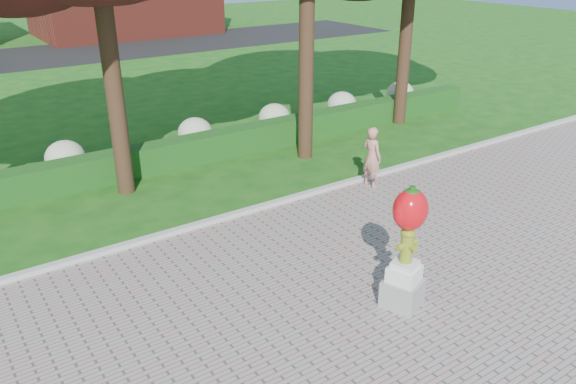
% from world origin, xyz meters
% --- Properties ---
extents(ground, '(100.00, 100.00, 0.00)m').
position_xyz_m(ground, '(0.00, 0.00, 0.00)').
color(ground, '#144A12').
rests_on(ground, ground).
extents(walkway, '(40.00, 14.00, 0.04)m').
position_xyz_m(walkway, '(0.00, -4.00, 0.02)').
color(walkway, gray).
rests_on(walkway, ground).
extents(curb, '(40.00, 0.18, 0.15)m').
position_xyz_m(curb, '(0.00, 3.00, 0.07)').
color(curb, '#ADADA5').
rests_on(curb, ground).
extents(lawn_hedge, '(24.00, 0.70, 0.80)m').
position_xyz_m(lawn_hedge, '(0.00, 7.00, 0.40)').
color(lawn_hedge, '#144012').
rests_on(lawn_hedge, ground).
extents(hydrangea_row, '(20.10, 1.10, 0.99)m').
position_xyz_m(hydrangea_row, '(0.57, 8.00, 0.55)').
color(hydrangea_row, '#99A37C').
rests_on(hydrangea_row, ground).
extents(street, '(50.00, 8.00, 0.02)m').
position_xyz_m(street, '(0.00, 28.00, 0.01)').
color(street, black).
rests_on(street, ground).
extents(hydrant_sculpture, '(0.82, 0.82, 2.34)m').
position_xyz_m(hydrant_sculpture, '(0.34, -1.85, 1.28)').
color(hydrant_sculpture, gray).
rests_on(hydrant_sculpture, walkway).
extents(woman, '(0.44, 0.63, 1.65)m').
position_xyz_m(woman, '(3.56, 2.57, 0.87)').
color(woman, tan).
rests_on(woman, walkway).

